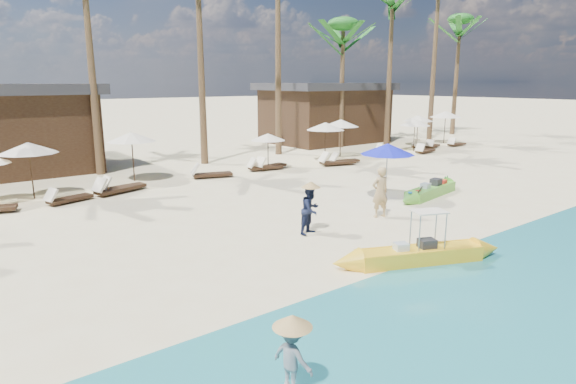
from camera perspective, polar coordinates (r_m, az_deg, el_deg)
ground at (r=14.53m, az=8.71°, el=-4.80°), size 240.00×240.00×0.00m
wet_sand_strip at (r=11.86m, az=26.58°, el=-10.22°), size 240.00×4.50×0.01m
green_canoe at (r=19.70m, az=16.58°, el=0.16°), size 4.96×1.24×0.63m
yellow_canoe at (r=12.43m, az=15.26°, el=-7.16°), size 4.82×2.28×1.32m
tourist at (r=16.10m, az=10.86°, el=-0.01°), size 0.69×0.53×1.69m
vendor_green at (r=14.11m, az=2.70°, el=-2.11°), size 0.84×0.73×1.46m
vendor_yellow at (r=7.01m, az=0.52°, el=-18.93°), size 0.52×0.73×1.02m
blue_umbrella at (r=18.26m, az=11.72°, el=5.01°), size 2.01×2.01×2.16m
resort_parasol_4 at (r=20.63m, az=-28.41°, el=4.62°), size 2.11×2.11×2.17m
lounger_4_left at (r=19.56m, az=-24.74°, el=-0.66°), size 1.78×1.00×0.58m
lounger_4_right at (r=20.42m, az=-19.83°, el=0.38°), size 2.05×1.16×0.66m
resort_parasol_5 at (r=22.59m, az=-18.07°, el=6.24°), size 2.16×2.16×2.22m
lounger_5_left at (r=20.79m, az=-19.24°, el=0.61°), size 1.93×0.87×0.63m
resort_parasol_6 at (r=24.50m, az=-2.40°, el=6.53°), size 1.79×1.79×1.84m
lounger_6_left at (r=22.75m, az=-9.29°, el=2.19°), size 1.98×1.13×0.64m
lounger_6_right at (r=24.36m, az=-2.99°, el=3.03°), size 1.86×0.88×0.61m
resort_parasol_7 at (r=26.93m, az=4.46°, el=7.77°), size 2.14×2.14×2.20m
lounger_7_left at (r=24.64m, az=-2.26°, el=3.17°), size 1.93×0.86×0.63m
lounger_7_right at (r=25.91m, az=5.64°, el=3.63°), size 2.09×1.12×0.68m
resort_parasol_8 at (r=28.86m, az=6.28°, el=8.13°), size 2.16×2.16×2.23m
lounger_8_left at (r=26.56m, az=6.57°, el=3.76°), size 1.76×0.85×0.57m
resort_parasol_9 at (r=32.09m, az=14.81°, el=7.96°), size 1.98×1.98×2.04m
lounger_9_left at (r=30.90m, az=11.54°, el=4.86°), size 1.70×0.87×0.55m
lounger_9_right at (r=31.44m, az=15.89°, el=4.78°), size 1.79×0.79×0.59m
resort_parasol_10 at (r=34.81m, az=15.18°, el=8.44°), size 2.08×2.08×2.14m
lounger_10_left at (r=33.56m, az=15.67°, el=5.29°), size 1.85×0.95×0.60m
lounger_10_right at (r=34.13m, az=16.75°, el=5.31°), size 1.69×0.96×0.55m
resort_parasol_11 at (r=36.98m, az=18.19°, el=8.75°), size 2.26×2.26×2.32m
lounger_11_left at (r=35.59m, az=19.28°, el=5.44°), size 1.67×0.56×0.56m
palm_6 at (r=33.31m, az=6.54°, el=17.44°), size 2.08×2.08×8.51m
palm_7 at (r=35.62m, az=12.25°, el=20.09°), size 2.08×2.08×11.08m
palm_8 at (r=39.05m, az=17.37°, el=20.92°), size 2.08×2.08×12.70m
palm_9 at (r=43.82m, az=19.64°, el=17.03°), size 2.08×2.08×9.82m
pavilion_east at (r=36.25m, az=4.39°, el=9.43°), size 8.80×6.60×4.30m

